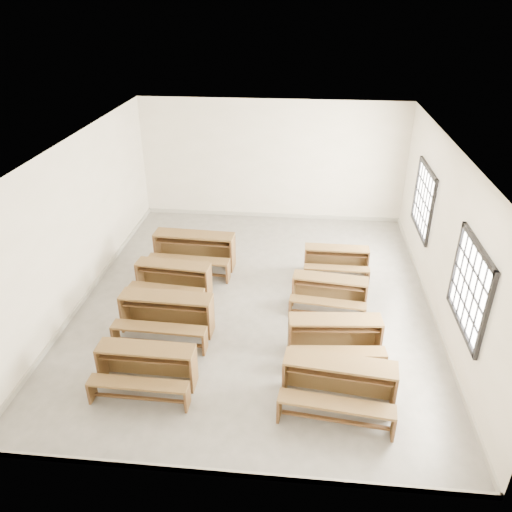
# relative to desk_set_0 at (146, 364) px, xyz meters

# --- Properties ---
(room) EXTENTS (8.50, 8.50, 3.20)m
(room) POSITION_rel_desk_set_0_xyz_m (1.56, 2.65, 1.74)
(room) COLOR gray
(room) RESTS_ON ground
(desk_set_0) EXTENTS (1.55, 0.82, 0.69)m
(desk_set_0) POSITION_rel_desk_set_0_xyz_m (0.00, 0.00, 0.00)
(desk_set_0) COLOR brown
(desk_set_0) RESTS_ON ground
(desk_set_1) EXTENTS (1.70, 0.93, 0.75)m
(desk_set_1) POSITION_rel_desk_set_0_xyz_m (-0.04, 1.39, 0.04)
(desk_set_1) COLOR brown
(desk_set_1) RESTS_ON ground
(desk_set_2) EXTENTS (1.59, 0.93, 0.69)m
(desk_set_2) POSITION_rel_desk_set_0_xyz_m (-0.24, 2.69, -0.00)
(desk_set_2) COLOR brown
(desk_set_2) RESTS_ON ground
(desk_set_3) EXTENTS (1.84, 1.02, 0.81)m
(desk_set_3) POSITION_rel_desk_set_0_xyz_m (-0.05, 3.86, 0.07)
(desk_set_3) COLOR brown
(desk_set_3) RESTS_ON ground
(desk_set_4) EXTENTS (1.76, 1.05, 0.75)m
(desk_set_4) POSITION_rel_desk_set_0_xyz_m (2.99, -0.12, 0.04)
(desk_set_4) COLOR brown
(desk_set_4) RESTS_ON ground
(desk_set_5) EXTENTS (1.64, 0.95, 0.71)m
(desk_set_5) POSITION_rel_desk_set_0_xyz_m (2.98, 1.05, 0.01)
(desk_set_5) COLOR brown
(desk_set_5) RESTS_ON ground
(desk_set_6) EXTENTS (1.53, 0.91, 0.66)m
(desk_set_6) POSITION_rel_desk_set_0_xyz_m (2.94, 2.51, -0.02)
(desk_set_6) COLOR brown
(desk_set_6) RESTS_ON ground
(desk_set_7) EXTENTS (1.40, 0.74, 0.63)m
(desk_set_7) POSITION_rel_desk_set_0_xyz_m (3.12, 3.87, -0.04)
(desk_set_7) COLOR brown
(desk_set_7) RESTS_ON ground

